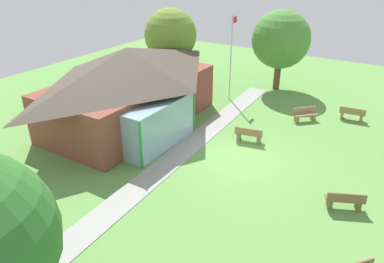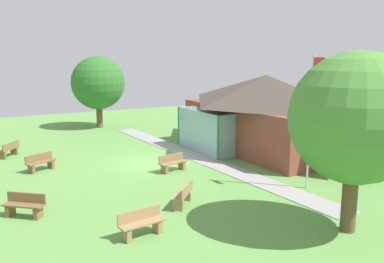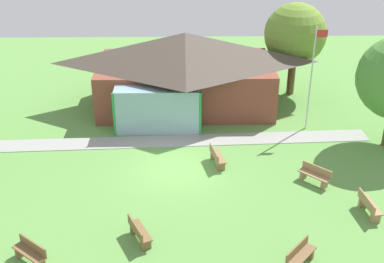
% 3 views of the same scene
% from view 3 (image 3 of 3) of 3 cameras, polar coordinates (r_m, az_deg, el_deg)
% --- Properties ---
extents(ground_plane, '(44.00, 44.00, 0.00)m').
position_cam_3_polar(ground_plane, '(24.43, -1.74, -4.09)').
color(ground_plane, '#609947').
extents(pavilion, '(11.18, 7.21, 4.55)m').
position_cam_3_polar(pavilion, '(29.88, -0.90, 6.96)').
color(pavilion, brown).
rests_on(pavilion, ground_plane).
extents(footpath, '(20.45, 2.23, 0.03)m').
position_cam_3_polar(footpath, '(26.78, -1.70, -1.06)').
color(footpath, '#999993').
rests_on(footpath, ground_plane).
extents(flagpole, '(0.64, 0.08, 5.73)m').
position_cam_3_polar(flagpole, '(27.63, 13.37, 6.25)').
color(flagpole, silver).
rests_on(flagpole, ground_plane).
extents(bench_front_center, '(1.04, 1.54, 0.84)m').
position_cam_3_polar(bench_front_center, '(19.81, -6.00, -11.23)').
color(bench_front_center, brown).
rests_on(bench_front_center, ground_plane).
extents(bench_front_right, '(1.32, 1.42, 0.84)m').
position_cam_3_polar(bench_front_right, '(19.06, 12.06, -13.57)').
color(bench_front_right, brown).
rests_on(bench_front_right, ground_plane).
extents(bench_lawn_far_right, '(0.61, 1.54, 0.84)m').
position_cam_3_polar(bench_lawn_far_right, '(22.31, 19.30, -7.93)').
color(bench_lawn_far_right, '#9E7A51').
rests_on(bench_lawn_far_right, ground_plane).
extents(bench_rear_near_path, '(0.73, 1.56, 0.84)m').
position_cam_3_polar(bench_rear_near_path, '(24.51, 2.81, -2.91)').
color(bench_rear_near_path, olive).
rests_on(bench_rear_near_path, ground_plane).
extents(bench_front_left, '(1.44, 1.29, 0.84)m').
position_cam_3_polar(bench_front_left, '(19.69, -17.73, -12.89)').
color(bench_front_left, brown).
rests_on(bench_front_left, ground_plane).
extents(bench_mid_right, '(1.38, 1.36, 0.84)m').
position_cam_3_polar(bench_mid_right, '(23.72, 13.67, -4.84)').
color(bench_mid_right, '#9E7A51').
rests_on(bench_mid_right, ground_plane).
extents(tree_behind_pavilion_right, '(3.80, 3.80, 5.81)m').
position_cam_3_polar(tree_behind_pavilion_right, '(32.03, 11.55, 10.66)').
color(tree_behind_pavilion_right, brown).
rests_on(tree_behind_pavilion_right, ground_plane).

